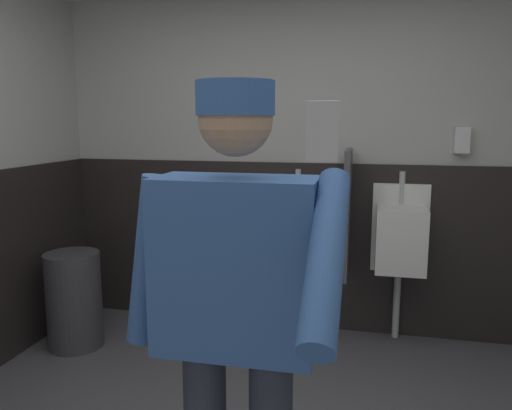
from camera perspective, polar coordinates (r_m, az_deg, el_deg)
The scene contains 9 objects.
wall_back at distance 3.89m, azimuth 4.78°, elevation 4.51°, with size 4.23×0.12×2.52m, color #B2B2AD.
wainscot_band_back at distance 3.92m, azimuth 4.50°, elevation -4.62°, with size 3.63×0.03×1.28m, color black.
urinal_left at distance 3.75m, azimuth 4.44°, elevation -3.17°, with size 0.40×0.34×1.24m.
urinal_middle at distance 3.72m, azimuth 15.98°, elevation -3.62°, with size 0.40×0.34×1.24m.
privacy_divider_panel at distance 3.61m, azimuth 10.22°, elevation -0.98°, with size 0.04×0.40×0.90m, color #4C4C51.
person at distance 1.60m, azimuth -2.27°, elevation -11.63°, with size 0.71×0.60×1.72m.
cell_phone at distance 0.94m, azimuth 7.47°, elevation 8.24°, with size 0.06×0.02×0.11m, color silver.
trash_bin at distance 3.86m, azimuth -19.83°, elevation -10.04°, with size 0.38×0.38×0.68m, color #38383D.
soap_dispenser at distance 3.79m, azimuth 22.21°, elevation 6.79°, with size 0.10×0.07×0.18m, color silver.
Camera 1 is at (0.54, -1.84, 1.61)m, focal length 35.46 mm.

